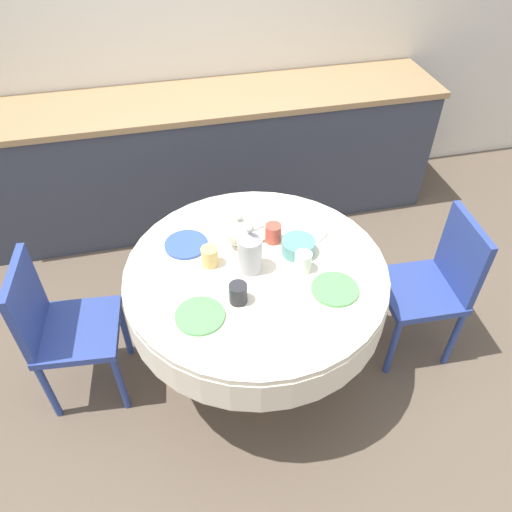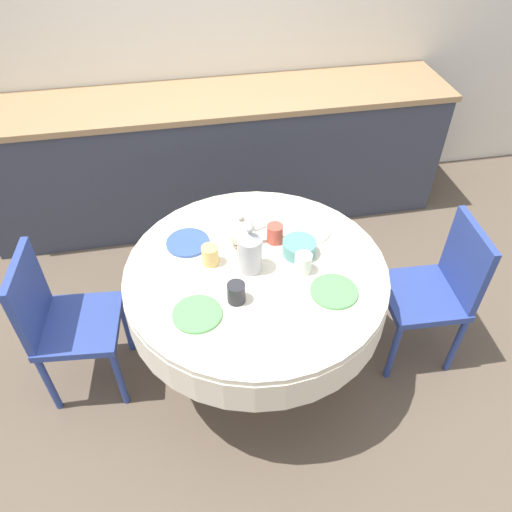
% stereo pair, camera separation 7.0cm
% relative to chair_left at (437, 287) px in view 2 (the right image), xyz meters
% --- Properties ---
extents(ground_plane, '(12.00, 12.00, 0.00)m').
position_rel_chair_left_xyz_m(ground_plane, '(-0.97, 0.05, -0.50)').
color(ground_plane, brown).
extents(wall_back, '(7.00, 0.05, 2.60)m').
position_rel_chair_left_xyz_m(wall_back, '(-0.97, 1.88, 0.80)').
color(wall_back, silver).
rests_on(wall_back, ground_plane).
extents(kitchen_counter, '(3.24, 0.64, 0.94)m').
position_rel_chair_left_xyz_m(kitchen_counter, '(-0.97, 1.55, -0.03)').
color(kitchen_counter, '#383D4C').
rests_on(kitchen_counter, ground_plane).
extents(dining_table, '(1.26, 1.26, 0.76)m').
position_rel_chair_left_xyz_m(dining_table, '(-0.97, 0.05, 0.14)').
color(dining_table, tan).
rests_on(dining_table, ground_plane).
extents(chair_left, '(0.42, 0.42, 0.88)m').
position_rel_chair_left_xyz_m(chair_left, '(0.00, 0.00, 0.00)').
color(chair_left, '#2D428E').
rests_on(chair_left, ground_plane).
extents(chair_right, '(0.44, 0.44, 0.88)m').
position_rel_chair_left_xyz_m(chair_right, '(-1.93, 0.14, 0.00)').
color(chair_right, '#2D428E').
rests_on(chair_right, ground_plane).
extents(plate_near_left, '(0.22, 0.22, 0.01)m').
position_rel_chair_left_xyz_m(plate_near_left, '(-1.27, -0.19, 0.27)').
color(plate_near_left, '#5BA85B').
rests_on(plate_near_left, dining_table).
extents(cup_near_left, '(0.08, 0.08, 0.10)m').
position_rel_chair_left_xyz_m(cup_near_left, '(-1.09, -0.13, 0.31)').
color(cup_near_left, '#28282D').
rests_on(cup_near_left, dining_table).
extents(plate_near_right, '(0.22, 0.22, 0.01)m').
position_rel_chair_left_xyz_m(plate_near_right, '(-0.65, -0.17, 0.27)').
color(plate_near_right, '#5BA85B').
rests_on(plate_near_right, dining_table).
extents(cup_near_right, '(0.08, 0.08, 0.10)m').
position_rel_chair_left_xyz_m(cup_near_right, '(-0.75, -0.00, 0.31)').
color(cup_near_right, white).
rests_on(cup_near_right, dining_table).
extents(plate_far_left, '(0.22, 0.22, 0.01)m').
position_rel_chair_left_xyz_m(plate_far_left, '(-1.27, 0.29, 0.27)').
color(plate_far_left, '#3856AD').
rests_on(plate_far_left, dining_table).
extents(cup_far_left, '(0.08, 0.08, 0.10)m').
position_rel_chair_left_xyz_m(cup_far_left, '(-1.17, 0.13, 0.31)').
color(cup_far_left, '#DBB766').
rests_on(cup_far_left, dining_table).
extents(plate_far_right, '(0.22, 0.22, 0.01)m').
position_rel_chair_left_xyz_m(plate_far_right, '(-0.65, 0.27, 0.27)').
color(plate_far_right, white).
rests_on(plate_far_right, dining_table).
extents(cup_far_right, '(0.08, 0.08, 0.10)m').
position_rel_chair_left_xyz_m(cup_far_right, '(-0.84, 0.23, 0.31)').
color(cup_far_right, '#CC4C3D').
rests_on(cup_far_right, dining_table).
extents(coffee_carafe, '(0.11, 0.11, 0.26)m').
position_rel_chair_left_xyz_m(coffee_carafe, '(-0.99, 0.06, 0.37)').
color(coffee_carafe, '#B2B2B7').
rests_on(coffee_carafe, dining_table).
extents(teapot, '(0.20, 0.14, 0.19)m').
position_rel_chair_left_xyz_m(teapot, '(-1.00, 0.23, 0.35)').
color(teapot, silver).
rests_on(teapot, dining_table).
extents(fruit_bowl, '(0.16, 0.16, 0.07)m').
position_rel_chair_left_xyz_m(fruit_bowl, '(-0.74, 0.12, 0.30)').
color(fruit_bowl, '#569993').
rests_on(fruit_bowl, dining_table).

